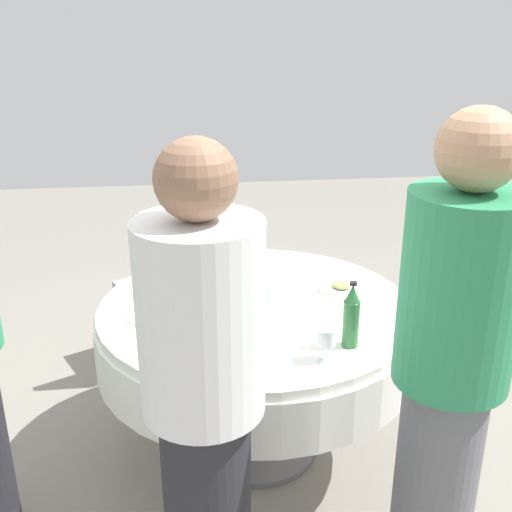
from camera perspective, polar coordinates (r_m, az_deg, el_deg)
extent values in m
plane|color=gray|center=(3.01, 0.00, -17.32)|extent=(10.00, 10.00, 0.00)
cylinder|color=white|center=(2.62, 0.00, -4.89)|extent=(1.33, 1.33, 0.04)
cylinder|color=white|center=(2.68, 0.00, -7.39)|extent=(1.36, 1.36, 0.22)
cylinder|color=slate|center=(2.86, 0.00, -13.56)|extent=(0.14, 0.14, 0.48)
cylinder|color=slate|center=(3.00, 0.00, -17.09)|extent=(0.56, 0.56, 0.03)
cylinder|color=silver|center=(2.65, -0.10, -1.43)|extent=(0.06, 0.06, 0.23)
cone|color=silver|center=(2.60, -0.11, 1.39)|extent=(0.05, 0.05, 0.05)
cylinder|color=black|center=(2.59, -0.11, 2.05)|extent=(0.03, 0.03, 0.01)
cylinder|color=#8C5619|center=(2.56, -0.91, -2.81)|extent=(0.07, 0.07, 0.18)
cone|color=#8C5619|center=(2.51, -0.92, -0.03)|extent=(0.06, 0.06, 0.08)
cylinder|color=gold|center=(2.49, -0.93, 0.99)|extent=(0.03, 0.03, 0.01)
cylinder|color=#2D6B38|center=(2.28, 8.82, -6.25)|extent=(0.06, 0.06, 0.18)
cone|color=#2D6B38|center=(2.23, 9.00, -3.45)|extent=(0.06, 0.06, 0.06)
cylinder|color=black|center=(2.21, 9.05, -2.54)|extent=(0.03, 0.03, 0.01)
cylinder|color=#593314|center=(2.45, -6.26, -4.10)|extent=(0.06, 0.06, 0.18)
cone|color=#593314|center=(2.40, -6.38, -1.33)|extent=(0.05, 0.05, 0.07)
cylinder|color=black|center=(2.38, -6.42, -0.36)|extent=(0.02, 0.02, 0.01)
cylinder|color=#194728|center=(2.47, -2.22, -3.59)|extent=(0.06, 0.06, 0.19)
cone|color=#194728|center=(2.42, -2.27, -0.58)|extent=(0.06, 0.06, 0.09)
cylinder|color=black|center=(2.40, -2.28, 0.50)|extent=(0.03, 0.03, 0.01)
cylinder|color=white|center=(2.50, 1.20, -5.74)|extent=(0.06, 0.06, 0.00)
cylinder|color=white|center=(2.48, 1.21, -4.93)|extent=(0.01, 0.01, 0.07)
cylinder|color=white|center=(2.45, 1.22, -3.48)|extent=(0.07, 0.07, 0.06)
cylinder|color=maroon|center=(2.46, 1.22, -3.85)|extent=(0.06, 0.06, 0.03)
cylinder|color=white|center=(2.91, -1.48, -1.67)|extent=(0.06, 0.06, 0.00)
cylinder|color=white|center=(2.90, -1.48, -0.88)|extent=(0.01, 0.01, 0.08)
cylinder|color=white|center=(2.87, -1.50, 0.53)|extent=(0.06, 0.06, 0.07)
cylinder|color=maroon|center=(2.87, -1.49, 0.17)|extent=(0.05, 0.05, 0.03)
cylinder|color=white|center=(2.22, 6.45, -9.55)|extent=(0.06, 0.06, 0.00)
cylinder|color=white|center=(2.20, 6.48, -8.83)|extent=(0.01, 0.01, 0.06)
cylinder|color=white|center=(2.17, 6.55, -7.42)|extent=(0.07, 0.07, 0.06)
cylinder|color=gold|center=(2.18, 6.53, -7.83)|extent=(0.06, 0.06, 0.03)
cylinder|color=white|center=(2.76, 7.92, -3.04)|extent=(0.20, 0.20, 0.02)
ellipsoid|color=#8C9E59|center=(2.76, 7.94, -2.70)|extent=(0.09, 0.08, 0.02)
cylinder|color=white|center=(2.32, -4.11, -7.84)|extent=(0.25, 0.25, 0.02)
ellipsoid|color=tan|center=(2.31, -4.13, -7.45)|extent=(0.11, 0.10, 0.02)
cube|color=silver|center=(2.50, -11.38, -6.10)|extent=(0.16, 0.12, 0.00)
cube|color=silver|center=(2.76, -5.53, -3.06)|extent=(0.05, 0.18, 0.00)
cube|color=silver|center=(2.94, 3.98, -1.50)|extent=(0.14, 0.13, 0.00)
cylinder|color=white|center=(1.62, -5.15, -5.89)|extent=(0.34, 0.34, 0.54)
sphere|color=#8C664C|center=(1.48, -5.62, 7.11)|extent=(0.21, 0.21, 0.21)
cylinder|color=slate|center=(2.21, 16.17, -20.49)|extent=(0.26, 0.26, 0.87)
cylinder|color=#2D8C59|center=(1.82, 18.45, -3.13)|extent=(0.34, 0.34, 0.58)
sphere|color=tan|center=(1.71, 20.01, 9.30)|extent=(0.23, 0.23, 0.23)
cube|color=#99999E|center=(3.51, -9.00, -3.03)|extent=(0.54, 0.54, 0.04)
cube|color=#99999E|center=(3.28, -7.83, -0.75)|extent=(0.22, 0.37, 0.42)
cylinder|color=gray|center=(3.81, -7.61, -4.82)|extent=(0.03, 0.03, 0.43)
cylinder|color=gray|center=(3.69, -12.33, -6.05)|extent=(0.03, 0.03, 0.43)
cylinder|color=gray|center=(3.54, -5.08, -6.84)|extent=(0.03, 0.03, 0.43)
cylinder|color=gray|center=(3.41, -10.11, -8.26)|extent=(0.03, 0.03, 0.43)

